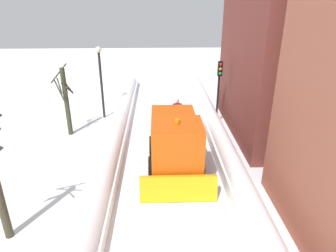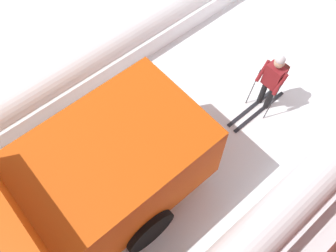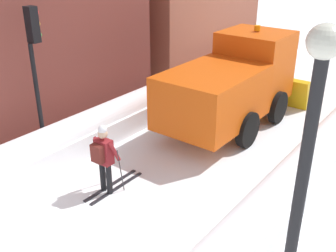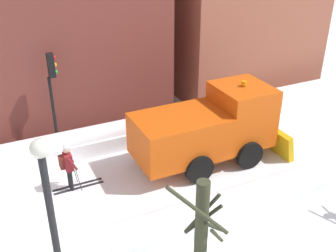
{
  "view_description": "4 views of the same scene",
  "coord_description": "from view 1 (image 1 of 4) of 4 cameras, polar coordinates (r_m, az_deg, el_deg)",
  "views": [
    {
      "loc": [
        0.51,
        20.39,
        7.88
      ],
      "look_at": [
        -0.06,
        4.38,
        0.94
      ],
      "focal_mm": 32.25,
      "sensor_mm": 36.0,
      "label": 1
    },
    {
      "loc": [
        -3.02,
        7.03,
        7.52
      ],
      "look_at": [
        -0.19,
        4.57,
        1.15
      ],
      "focal_mm": 37.7,
      "sensor_mm": 36.0,
      "label": 2
    },
    {
      "loc": [
        5.55,
        -3.9,
        5.68
      ],
      "look_at": [
        -0.69,
        4.27,
        0.93
      ],
      "focal_mm": 43.08,
      "sensor_mm": 36.0,
      "label": 3
    },
    {
      "loc": [
        11.46,
        -0.19,
        8.71
      ],
      "look_at": [
        -1.36,
        5.98,
        1.31
      ],
      "focal_mm": 43.62,
      "sensor_mm": 36.0,
      "label": 4
    }
  ],
  "objects": [
    {
      "name": "ground_plane",
      "position": [
        13.05,
        0.63,
        -13.72
      ],
      "size": [
        80.0,
        80.0,
        0.0
      ],
      "primitive_type": "plane",
      "color": "white"
    },
    {
      "name": "street_lamp",
      "position": [
        20.78,
        -12.63,
        9.64
      ],
      "size": [
        0.4,
        0.4,
        4.9
      ],
      "color": "black",
      "rests_on": "ground"
    },
    {
      "name": "skier",
      "position": [
        19.82,
        1.77,
        3.11
      ],
      "size": [
        0.62,
        1.8,
        1.81
      ],
      "color": "black",
      "rests_on": "ground"
    },
    {
      "name": "snowbank_right",
      "position": [
        13.02,
        -12.67,
        -12.19
      ],
      "size": [
        1.1,
        36.0,
        0.99
      ],
      "color": "white",
      "rests_on": "ground"
    },
    {
      "name": "bare_tree_near",
      "position": [
        18.86,
        -18.7,
        4.6
      ],
      "size": [
        1.17,
        1.43,
        4.26
      ],
      "color": "#383B26",
      "rests_on": "ground"
    },
    {
      "name": "plow_truck",
      "position": [
        14.61,
        1.33,
        -2.58
      ],
      "size": [
        3.2,
        5.98,
        3.12
      ],
      "color": "#DB510F",
      "rests_on": "ground"
    },
    {
      "name": "traffic_light_pole",
      "position": [
        19.32,
        9.63,
        8.36
      ],
      "size": [
        0.28,
        0.42,
        4.21
      ],
      "color": "black",
      "rests_on": "ground"
    },
    {
      "name": "snowbank_left",
      "position": [
        13.2,
        13.72,
        -11.31
      ],
      "size": [
        1.1,
        36.0,
        1.12
      ],
      "color": "white",
      "rests_on": "ground"
    }
  ]
}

